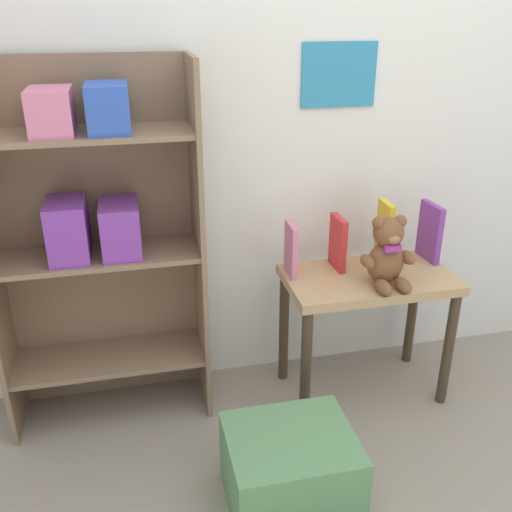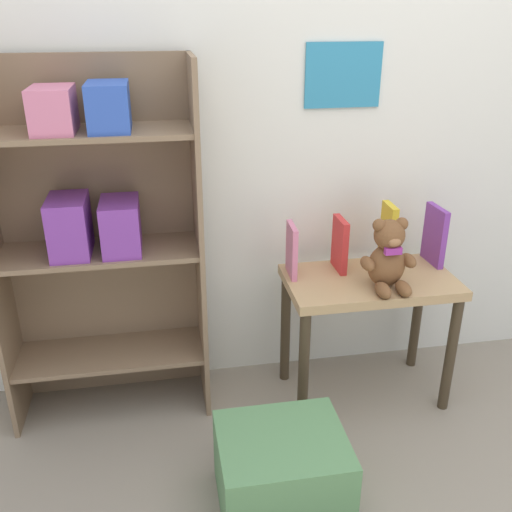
{
  "view_description": "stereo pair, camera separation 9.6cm",
  "coord_description": "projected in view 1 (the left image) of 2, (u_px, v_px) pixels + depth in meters",
  "views": [
    {
      "loc": [
        -0.8,
        -0.66,
        1.47
      ],
      "look_at": [
        -0.37,
        1.19,
        0.63
      ],
      "focal_mm": 40.0,
      "sensor_mm": 36.0,
      "label": 1
    },
    {
      "loc": [
        -0.71,
        -0.68,
        1.47
      ],
      "look_at": [
        -0.37,
        1.19,
        0.63
      ],
      "focal_mm": 40.0,
      "sensor_mm": 36.0,
      "label": 2
    }
  ],
  "objects": [
    {
      "name": "display_table",
      "position": [
        367.0,
        296.0,
        2.21
      ],
      "size": [
        0.64,
        0.36,
        0.53
      ],
      "color": "tan",
      "rests_on": "ground_plane"
    },
    {
      "name": "storage_bin",
      "position": [
        290.0,
        470.0,
        1.79
      ],
      "size": [
        0.39,
        0.34,
        0.26
      ],
      "color": "#568956",
      "rests_on": "ground_plane"
    },
    {
      "name": "bookshelf_side",
      "position": [
        96.0,
        230.0,
        2.0
      ],
      "size": [
        0.73,
        0.29,
        1.33
      ],
      "color": "#7F664C",
      "rests_on": "ground_plane"
    },
    {
      "name": "book_standing_purple",
      "position": [
        430.0,
        232.0,
        2.27
      ],
      "size": [
        0.03,
        0.15,
        0.23
      ],
      "primitive_type": "cube",
      "rotation": [
        0.0,
        0.0,
        0.05
      ],
      "color": "purple",
      "rests_on": "display_table"
    },
    {
      "name": "teddy_bear",
      "position": [
        387.0,
        254.0,
        2.06
      ],
      "size": [
        0.2,
        0.18,
        0.26
      ],
      "color": "brown",
      "rests_on": "display_table"
    },
    {
      "name": "book_standing_pink",
      "position": [
        291.0,
        250.0,
        2.14
      ],
      "size": [
        0.03,
        0.13,
        0.2
      ],
      "primitive_type": "cube",
      "rotation": [
        0.0,
        0.0,
        -0.04
      ],
      "color": "#D17093",
      "rests_on": "display_table"
    },
    {
      "name": "book_standing_yellow",
      "position": [
        384.0,
        233.0,
        2.23
      ],
      "size": [
        0.03,
        0.12,
        0.25
      ],
      "primitive_type": "cube",
      "rotation": [
        0.0,
        0.0,
        -0.03
      ],
      "color": "gold",
      "rests_on": "display_table"
    },
    {
      "name": "book_standing_red",
      "position": [
        338.0,
        243.0,
        2.19
      ],
      "size": [
        0.03,
        0.13,
        0.21
      ],
      "primitive_type": "cube",
      "rotation": [
        0.0,
        0.0,
        0.01
      ],
      "color": "red",
      "rests_on": "display_table"
    },
    {
      "name": "wall_back",
      "position": [
        339.0,
        69.0,
        2.13
      ],
      "size": [
        4.8,
        0.07,
        2.5
      ],
      "color": "silver",
      "rests_on": "ground_plane"
    }
  ]
}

